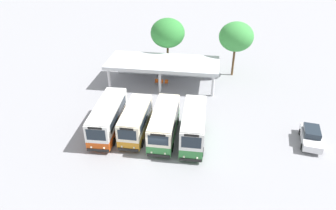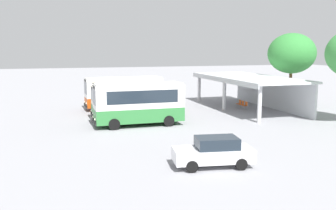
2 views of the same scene
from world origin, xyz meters
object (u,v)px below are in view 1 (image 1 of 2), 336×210
waiting_chair_end_by_column (157,81)px  waiting_chair_second_from_end (161,82)px  city_bus_fourth_amber (193,125)px  waiting_chair_middle_seat (166,82)px  city_bus_middle_cream (164,123)px  city_bus_nearest_orange (108,117)px  city_bus_second_in_row (136,120)px  parked_car_flank (311,136)px

waiting_chair_end_by_column → waiting_chair_second_from_end: bearing=-4.3°
city_bus_fourth_amber → waiting_chair_middle_seat: (-4.61, 12.22, -1.40)m
city_bus_middle_cream → city_bus_fourth_amber: (3.02, -0.35, 0.19)m
waiting_chair_middle_seat → waiting_chair_end_by_column: bearing=179.0°
waiting_chair_second_from_end → city_bus_middle_cream: bearing=-79.0°
waiting_chair_middle_seat → waiting_chair_second_from_end: bearing=-177.7°
city_bus_nearest_orange → city_bus_middle_cream: (6.04, -0.11, -0.09)m
city_bus_second_in_row → city_bus_fourth_amber: size_ratio=0.92×
waiting_chair_second_from_end → waiting_chair_middle_seat: (0.71, 0.03, 0.00)m
city_bus_second_in_row → waiting_chair_second_from_end: 11.95m
city_bus_nearest_orange → waiting_chair_second_from_end: city_bus_nearest_orange is taller
city_bus_fourth_amber → waiting_chair_end_by_column: 13.72m
city_bus_second_in_row → waiting_chair_middle_seat: 12.04m
parked_car_flank → waiting_chair_second_from_end: bearing=148.0°
city_bus_nearest_orange → waiting_chair_middle_seat: size_ratio=9.43×
city_bus_nearest_orange → city_bus_middle_cream: city_bus_nearest_orange is taller
waiting_chair_end_by_column → waiting_chair_middle_seat: 1.42m
city_bus_nearest_orange → city_bus_fourth_amber: size_ratio=1.11×
city_bus_second_in_row → waiting_chair_second_from_end: bearing=86.5°
city_bus_nearest_orange → city_bus_second_in_row: (3.02, -0.13, -0.08)m
city_bus_nearest_orange → waiting_chair_second_from_end: (3.73, 11.73, -1.30)m
city_bus_second_in_row → waiting_chair_second_from_end: city_bus_second_in_row is taller
city_bus_fourth_amber → waiting_chair_second_from_end: 13.37m
city_bus_nearest_orange → parked_car_flank: city_bus_nearest_orange is taller
city_bus_middle_cream → waiting_chair_middle_seat: size_ratio=8.95×
waiting_chair_middle_seat → city_bus_fourth_amber: bearing=-69.3°
parked_car_flank → waiting_chair_second_from_end: (-17.18, 10.73, -0.31)m
city_bus_second_in_row → city_bus_middle_cream: city_bus_second_in_row is taller
city_bus_nearest_orange → parked_car_flank: (20.92, 1.00, -1.00)m
waiting_chair_end_by_column → waiting_chair_second_from_end: (0.71, -0.05, 0.00)m
parked_car_flank → waiting_chair_middle_seat: bearing=146.9°
city_bus_second_in_row → city_bus_middle_cream: size_ratio=0.88×
city_bus_nearest_orange → waiting_chair_end_by_column: city_bus_nearest_orange is taller
city_bus_second_in_row → waiting_chair_end_by_column: size_ratio=7.87×
waiting_chair_end_by_column → waiting_chair_middle_seat: same height
parked_car_flank → waiting_chair_end_by_column: 20.89m
city_bus_middle_cream → parked_car_flank: 14.95m
city_bus_second_in_row → waiting_chair_middle_seat: city_bus_second_in_row is taller
city_bus_nearest_orange → city_bus_second_in_row: 3.02m
waiting_chair_end_by_column → waiting_chair_second_from_end: size_ratio=1.00×
city_bus_second_in_row → waiting_chair_end_by_column: 11.98m
parked_car_flank → city_bus_nearest_orange: bearing=-177.2°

